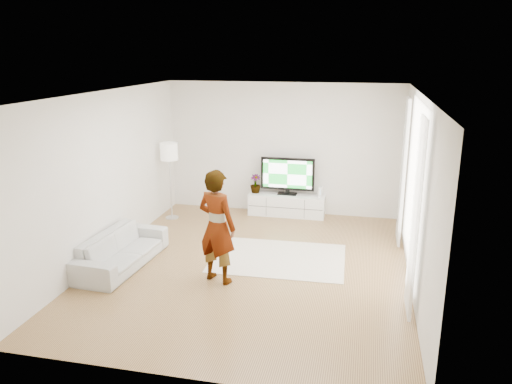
% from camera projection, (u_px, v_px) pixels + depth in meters
% --- Properties ---
extents(floor, '(6.00, 6.00, 0.00)m').
position_uv_depth(floor, '(251.00, 266.00, 8.21)').
color(floor, tan).
rests_on(floor, ground).
extents(ceiling, '(6.00, 6.00, 0.00)m').
position_uv_depth(ceiling, '(251.00, 94.00, 7.45)').
color(ceiling, white).
rests_on(ceiling, wall_back).
extents(wall_left, '(0.02, 6.00, 2.80)m').
position_uv_depth(wall_left, '(106.00, 176.00, 8.35)').
color(wall_left, silver).
rests_on(wall_left, floor).
extents(wall_right, '(0.02, 6.00, 2.80)m').
position_uv_depth(wall_right, '(417.00, 194.00, 7.31)').
color(wall_right, silver).
rests_on(wall_right, floor).
extents(wall_back, '(5.00, 0.02, 2.80)m').
position_uv_depth(wall_back, '(283.00, 149.00, 10.65)').
color(wall_back, silver).
rests_on(wall_back, floor).
extents(wall_front, '(5.00, 0.02, 2.80)m').
position_uv_depth(wall_front, '(184.00, 259.00, 5.01)').
color(wall_front, silver).
rests_on(wall_front, floor).
extents(window, '(0.01, 2.60, 2.50)m').
position_uv_depth(window, '(414.00, 185.00, 7.58)').
color(window, white).
rests_on(window, wall_right).
extents(curtain_near, '(0.04, 0.70, 2.60)m').
position_uv_depth(curtain_near, '(415.00, 218.00, 6.40)').
color(curtain_near, white).
rests_on(curtain_near, floor).
extents(curtain_far, '(0.04, 0.70, 2.60)m').
position_uv_depth(curtain_far, '(403.00, 172.00, 8.84)').
color(curtain_far, white).
rests_on(curtain_far, floor).
extents(media_console, '(1.63, 0.46, 0.46)m').
position_uv_depth(media_console, '(287.00, 205.00, 10.72)').
color(media_console, white).
rests_on(media_console, floor).
extents(television, '(1.14, 0.22, 0.79)m').
position_uv_depth(television, '(288.00, 175.00, 10.56)').
color(television, black).
rests_on(television, media_console).
extents(game_console, '(0.08, 0.16, 0.21)m').
position_uv_depth(game_console, '(321.00, 192.00, 10.48)').
color(game_console, white).
rests_on(game_console, media_console).
extents(potted_plant, '(0.27, 0.27, 0.40)m').
position_uv_depth(potted_plant, '(255.00, 184.00, 10.74)').
color(potted_plant, '#3F7238').
rests_on(potted_plant, media_console).
extents(rug, '(2.28, 1.68, 0.01)m').
position_uv_depth(rug, '(278.00, 258.00, 8.52)').
color(rug, beige).
rests_on(rug, floor).
extents(player, '(0.75, 0.62, 1.75)m').
position_uv_depth(player, '(217.00, 226.00, 7.46)').
color(player, '#334772').
rests_on(player, rug).
extents(sofa, '(0.87, 1.96, 0.56)m').
position_uv_depth(sofa, '(122.00, 250.00, 8.17)').
color(sofa, '#BBBBB5').
rests_on(sofa, floor).
extents(floor_lamp, '(0.36, 0.36, 1.61)m').
position_uv_depth(floor_lamp, '(169.00, 155.00, 10.21)').
color(floor_lamp, silver).
rests_on(floor_lamp, floor).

